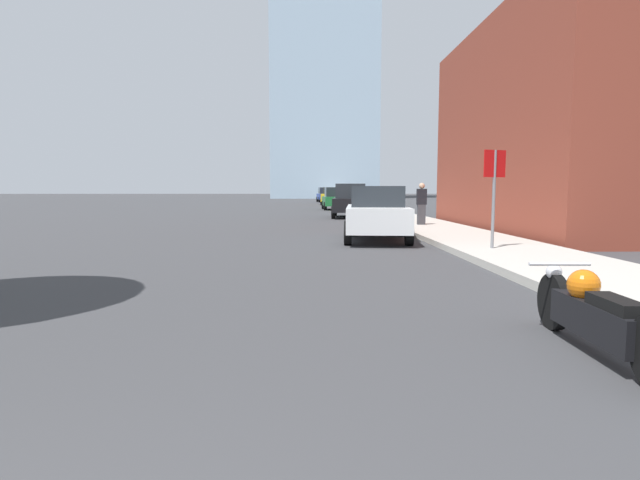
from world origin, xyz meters
TOP-DOWN VIEW (x-y plane):
  - sidewalk at (5.68, 40.00)m, footprint 2.60×240.00m
  - brick_storefront at (12.31, 17.21)m, footprint 10.26×12.00m
  - motorcycle at (3.64, 3.89)m, footprint 0.62×2.25m
  - parked_car_white at (3.07, 13.97)m, footprint 2.11×4.28m
  - parked_car_black at (3.33, 26.18)m, footprint 2.18×4.27m
  - parked_car_green at (3.15, 36.95)m, footprint 2.09×3.92m
  - parked_car_yellow at (3.28, 48.90)m, footprint 2.10×3.99m
  - parked_car_blue at (3.11, 60.42)m, footprint 2.10×4.25m
  - stop_sign at (5.25, 10.73)m, footprint 0.57×0.26m
  - pedestrian at (5.39, 18.45)m, footprint 0.36×0.22m

SIDE VIEW (x-z plane):
  - sidewalk at x=5.68m, z-range 0.00..0.15m
  - motorcycle at x=3.64m, z-range 0.00..0.72m
  - parked_car_white at x=3.07m, z-range 0.01..1.58m
  - parked_car_green at x=3.15m, z-range -0.01..1.65m
  - parked_car_blue at x=3.11m, z-range -0.02..1.76m
  - parked_car_yellow at x=3.28m, z-range 0.01..1.74m
  - parked_car_black at x=3.33m, z-range -0.01..1.78m
  - pedestrian at x=5.39m, z-range 0.16..1.74m
  - stop_sign at x=5.25m, z-range 0.55..2.74m
  - brick_storefront at x=12.31m, z-range 0.00..7.30m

